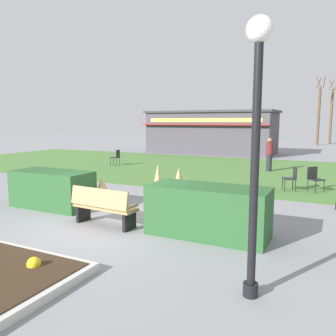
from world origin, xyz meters
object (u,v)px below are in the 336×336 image
lamppost_near (256,125)px  food_kiosk (212,132)px  person_strolling (269,154)px  tree_center_bg (319,115)px  park_bench (103,207)px  parked_car_west_slot (223,139)px  tree_right_bg (331,115)px  cafe_chair_center (116,156)px  cafe_chair_east (314,177)px  cafe_chair_west (292,177)px  trash_bin (31,189)px

lamppost_near → food_kiosk: (-7.92, 21.04, -0.81)m
person_strolling → tree_center_bg: bearing=123.1°
park_bench → person_strolling: bearing=80.1°
food_kiosk → parked_car_west_slot: size_ratio=2.34×
person_strolling → tree_right_bg: bearing=120.8°
cafe_chair_center → person_strolling: 8.45m
cafe_chair_center → cafe_chair_east: bearing=-15.2°
parked_car_west_slot → park_bench: bearing=-78.4°
cafe_chair_west → tree_center_bg: 26.39m
lamppost_near → person_strolling: (-2.04, 12.96, -1.61)m
cafe_chair_east → cafe_chair_center: 11.07m
park_bench → tree_center_bg: bearing=84.6°
person_strolling → tree_center_bg: (1.14, 21.56, 2.29)m
park_bench → parked_car_west_slot: size_ratio=0.41×
cafe_chair_west → tree_right_bg: tree_right_bg is taller
cafe_chair_center → tree_center_bg: bearing=67.7°
lamppost_near → tree_right_bg: (0.23, 37.48, 0.69)m
tree_center_bg → cafe_chair_center: bearing=-112.3°
park_bench → lamppost_near: 4.80m
cafe_chair_west → cafe_chair_east: size_ratio=1.00×
food_kiosk → cafe_chair_center: bearing=-104.2°
person_strolling → tree_right_bg: size_ratio=0.24×
cafe_chair_center → tree_center_bg: 25.08m
park_bench → food_kiosk: size_ratio=0.17×
food_kiosk → cafe_chair_west: 14.87m
trash_bin → tree_right_bg: (7.67, 34.77, 2.72)m
cafe_chair_east → parked_car_west_slot: bearing=115.2°
lamppost_near → tree_right_bg: size_ratio=0.55×
food_kiosk → parked_car_west_slot: bearing=101.7°
park_bench → tree_center_bg: tree_center_bg is taller
park_bench → lamppost_near: (3.98, -1.78, 2.00)m
trash_bin → cafe_chair_east: bearing=36.7°
trash_bin → food_kiosk: 18.37m
cafe_chair_center → tree_right_bg: tree_right_bg is taller
cafe_chair_east → person_strolling: person_strolling is taller
cafe_chair_west → lamppost_near: bearing=-87.2°
trash_bin → cafe_chair_center: bearing=108.4°
cafe_chair_east → tree_right_bg: 29.08m
person_strolling → park_bench: bearing=-63.8°
lamppost_near → trash_bin: lamppost_near is taller
park_bench → parked_car_west_slot: 28.77m
park_bench → tree_right_bg: size_ratio=0.25×
tree_right_bg → cafe_chair_center: bearing=-112.1°
tree_center_bg → cafe_chair_east: bearing=-87.3°
tree_right_bg → tree_center_bg: size_ratio=1.00×
food_kiosk → tree_right_bg: size_ratio=1.40×
food_kiosk → cafe_chair_east: bearing=-56.6°
tree_center_bg → trash_bin: bearing=-101.6°
person_strolling → lamppost_near: bearing=-45.0°
tree_center_bg → cafe_chair_west: bearing=-88.9°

